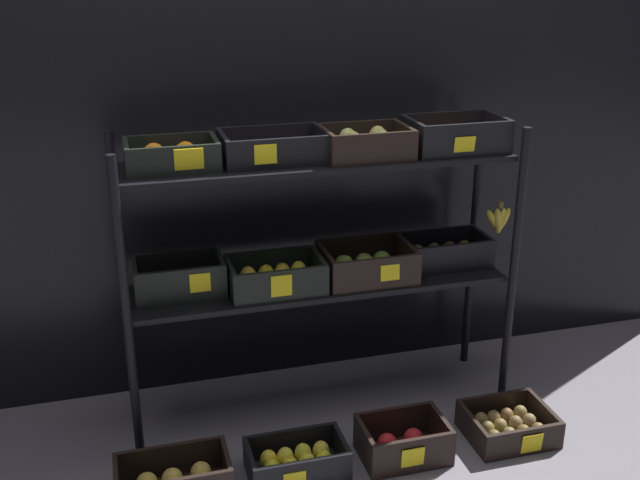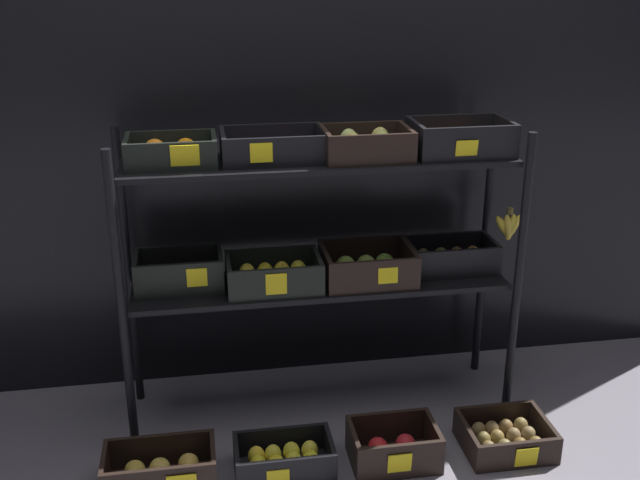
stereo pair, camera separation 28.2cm
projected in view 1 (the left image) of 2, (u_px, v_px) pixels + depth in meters
The scene contains 6 objects.
ground_plane at pixel (320, 404), 3.07m from camera, with size 10.00×10.00×0.00m, color slate.
storefront_wall at pixel (295, 112), 3.01m from camera, with size 3.83×0.12×2.24m, color black.
display_rack at pixel (323, 221), 2.80m from camera, with size 1.55×0.38×1.14m.
crate_ground_lemon at pixel (297, 461), 2.66m from camera, with size 0.35×0.21×0.11m.
crate_ground_apple_red at pixel (403, 443), 2.74m from camera, with size 0.31×0.22×0.14m.
crate_ground_kiwi at pixel (508, 426), 2.86m from camera, with size 0.32×0.26×0.11m.
Camera 1 is at (-0.71, -2.54, 1.71)m, focal length 42.75 mm.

